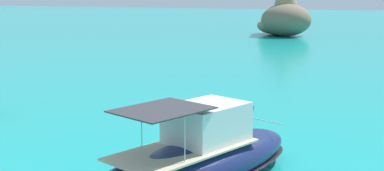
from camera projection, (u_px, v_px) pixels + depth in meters
The scene contains 2 objects.
islet_small at pixel (283, 20), 76.76m from camera, with size 11.19×12.97×7.09m.
motorboat_navy at pixel (199, 159), 16.59m from camera, with size 5.67×9.65×2.90m.
Camera 1 is at (11.66, -8.49, 6.30)m, focal length 46.95 mm.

